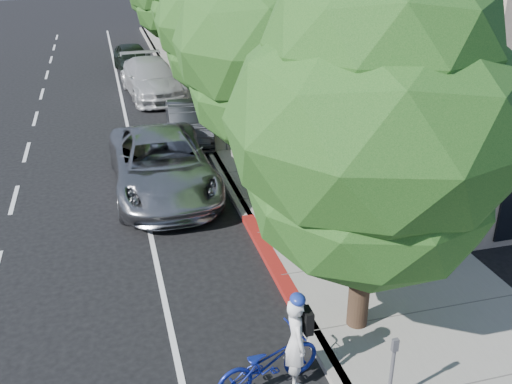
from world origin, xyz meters
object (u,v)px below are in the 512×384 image
object	(u,v)px
street_tree_2	(222,24)
bicycle	(268,362)
street_tree_1	(271,46)
silver_suv	(162,164)
pedestrian	(304,101)
white_pickup	(152,78)
street_tree_0	(374,126)
dark_suv_far	(133,58)
cyclist	(296,342)
dark_sedan	(188,122)

from	to	relation	value
street_tree_2	bicycle	bearing A→B (deg)	-99.12
street_tree_1	silver_suv	world-z (taller)	street_tree_1
bicycle	pedestrian	xyz separation A→B (m)	(5.19, 12.89, 0.61)
silver_suv	white_pickup	bearing A→B (deg)	85.19
street_tree_2	white_pickup	distance (m)	7.34
street_tree_0	bicycle	bearing A→B (deg)	-154.39
bicycle	pedestrian	world-z (taller)	pedestrian
silver_suv	bicycle	bearing A→B (deg)	-85.53
street_tree_2	bicycle	distance (m)	13.64
street_tree_0	pedestrian	distance (m)	12.66
street_tree_2	pedestrian	size ratio (longest dim) A/B	3.51
dark_suv_far	bicycle	bearing A→B (deg)	-94.11
street_tree_1	bicycle	size ratio (longest dim) A/B	3.77
bicycle	cyclist	bearing A→B (deg)	-104.37
street_tree_0	cyclist	size ratio (longest dim) A/B	4.19
silver_suv	white_pickup	world-z (taller)	silver_suv
silver_suv	street_tree_2	bearing A→B (deg)	57.06
street_tree_1	white_pickup	world-z (taller)	street_tree_1
street_tree_0	street_tree_2	xyz separation A→B (m)	(0.00, 12.00, -0.08)
street_tree_2	pedestrian	bearing A→B (deg)	-1.98
street_tree_1	white_pickup	size ratio (longest dim) A/B	1.29
street_tree_1	white_pickup	distance (m)	12.93
cyclist	pedestrian	bearing A→B (deg)	-15.26
street_tree_2	white_pickup	xyz separation A→B (m)	(-2.06, 6.25, -3.25)
street_tree_2	silver_suv	distance (m)	6.22
cyclist	white_pickup	world-z (taller)	cyclist
cyclist	dark_suv_far	size ratio (longest dim) A/B	0.39
street_tree_1	street_tree_2	world-z (taller)	street_tree_1
street_tree_0	street_tree_1	size ratio (longest dim) A/B	0.95
street_tree_1	silver_suv	distance (m)	4.79
white_pickup	dark_suv_far	size ratio (longest dim) A/B	1.31
street_tree_1	pedestrian	distance (m)	7.42
bicycle	dark_suv_far	xyz separation A→B (m)	(-0.46, 24.52, 0.23)
cyclist	silver_suv	distance (m)	8.59
street_tree_0	white_pickup	distance (m)	18.66
street_tree_1	street_tree_2	xyz separation A→B (m)	(0.00, 6.00, -0.32)
bicycle	dark_sedan	distance (m)	12.76
dark_suv_far	street_tree_2	bearing A→B (deg)	-82.71
street_tree_1	pedestrian	xyz separation A→B (m)	(3.10, 5.89, -3.28)
dark_sedan	pedestrian	xyz separation A→B (m)	(4.50, 0.15, 0.44)
street_tree_2	cyclist	bearing A→B (deg)	-97.02
silver_suv	pedestrian	world-z (taller)	pedestrian
dark_sedan	street_tree_0	bearing A→B (deg)	-79.79
silver_suv	white_pickup	xyz separation A→B (m)	(0.78, 10.75, -0.02)
street_tree_0	dark_suv_far	distance (m)	23.90
street_tree_1	cyclist	distance (m)	8.01
cyclist	dark_sedan	size ratio (longest dim) A/B	0.41
street_tree_0	cyclist	world-z (taller)	street_tree_0
silver_suv	dark_suv_far	world-z (taller)	silver_suv
street_tree_1	pedestrian	bearing A→B (deg)	62.25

